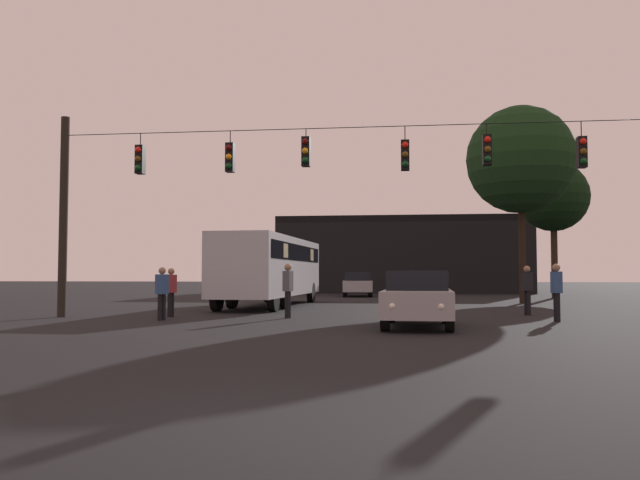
{
  "coord_description": "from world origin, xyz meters",
  "views": [
    {
      "loc": [
        1.36,
        -5.93,
        1.44
      ],
      "look_at": [
        -1.29,
        15.76,
        2.58
      ],
      "focal_mm": 36.17,
      "sensor_mm": 36.0,
      "label": 1
    }
  ],
  "objects_px": {
    "pedestrian_crossing_left": "(557,289)",
    "pedestrian_near_bus": "(412,291)",
    "tree_behind_building": "(521,160)",
    "car_near_right": "(418,297)",
    "pedestrian_crossing_center": "(527,287)",
    "pedestrian_far_side": "(171,289)",
    "pedestrian_crossing_right": "(288,287)",
    "city_bus": "(271,264)",
    "tree_left_silhouette": "(553,197)",
    "pedestrian_trailing": "(162,290)",
    "car_far_left": "(357,284)"
  },
  "relations": [
    {
      "from": "pedestrian_crossing_left",
      "to": "pedestrian_near_bus",
      "type": "xyz_separation_m",
      "value": [
        -4.26,
        1.54,
        -0.12
      ]
    },
    {
      "from": "tree_behind_building",
      "to": "car_near_right",
      "type": "bearing_deg",
      "value": -110.6
    },
    {
      "from": "pedestrian_crossing_left",
      "to": "pedestrian_crossing_center",
      "type": "bearing_deg",
      "value": 95.46
    },
    {
      "from": "pedestrian_far_side",
      "to": "tree_behind_building",
      "type": "bearing_deg",
      "value": 40.16
    },
    {
      "from": "pedestrian_crossing_right",
      "to": "city_bus",
      "type": "bearing_deg",
      "value": 105.39
    },
    {
      "from": "tree_left_silhouette",
      "to": "pedestrian_trailing",
      "type": "bearing_deg",
      "value": -128.68
    },
    {
      "from": "car_far_left",
      "to": "tree_left_silhouette",
      "type": "distance_m",
      "value": 12.98
    },
    {
      "from": "car_near_right",
      "to": "pedestrian_near_bus",
      "type": "distance_m",
      "value": 3.94
    },
    {
      "from": "car_near_right",
      "to": "car_far_left",
      "type": "height_order",
      "value": "same"
    },
    {
      "from": "car_far_left",
      "to": "pedestrian_crossing_left",
      "type": "xyz_separation_m",
      "value": [
        7.31,
        -20.84,
        0.19
      ]
    },
    {
      "from": "car_near_right",
      "to": "pedestrian_crossing_left",
      "type": "height_order",
      "value": "pedestrian_crossing_left"
    },
    {
      "from": "pedestrian_crossing_right",
      "to": "pedestrian_far_side",
      "type": "relative_size",
      "value": 1.09
    },
    {
      "from": "pedestrian_trailing",
      "to": "car_far_left",
      "type": "bearing_deg",
      "value": 77.94
    },
    {
      "from": "tree_left_silhouette",
      "to": "car_far_left",
      "type": "bearing_deg",
      "value": 174.21
    },
    {
      "from": "city_bus",
      "to": "pedestrian_crossing_right",
      "type": "height_order",
      "value": "city_bus"
    },
    {
      "from": "pedestrian_far_side",
      "to": "tree_left_silhouette",
      "type": "distance_m",
      "value": 25.81
    },
    {
      "from": "car_near_right",
      "to": "car_far_left",
      "type": "xyz_separation_m",
      "value": [
        -3.11,
        23.25,
        0.0
      ]
    },
    {
      "from": "pedestrian_crossing_left",
      "to": "pedestrian_crossing_right",
      "type": "relative_size",
      "value": 0.99
    },
    {
      "from": "pedestrian_crossing_right",
      "to": "tree_left_silhouette",
      "type": "bearing_deg",
      "value": 56.19
    },
    {
      "from": "car_far_left",
      "to": "pedestrian_crossing_center",
      "type": "bearing_deg",
      "value": -68.55
    },
    {
      "from": "city_bus",
      "to": "tree_left_silhouette",
      "type": "relative_size",
      "value": 1.36
    },
    {
      "from": "pedestrian_crossing_left",
      "to": "pedestrian_far_side",
      "type": "distance_m",
      "value": 12.28
    },
    {
      "from": "pedestrian_crossing_left",
      "to": "pedestrian_crossing_right",
      "type": "bearing_deg",
      "value": 176.14
    },
    {
      "from": "pedestrian_crossing_left",
      "to": "pedestrian_trailing",
      "type": "bearing_deg",
      "value": -175.6
    },
    {
      "from": "pedestrian_crossing_right",
      "to": "pedestrian_far_side",
      "type": "height_order",
      "value": "pedestrian_crossing_right"
    },
    {
      "from": "pedestrian_far_side",
      "to": "tree_left_silhouette",
      "type": "height_order",
      "value": "tree_left_silhouette"
    },
    {
      "from": "pedestrian_crossing_center",
      "to": "car_far_left",
      "type": "bearing_deg",
      "value": 111.45
    },
    {
      "from": "tree_behind_building",
      "to": "pedestrian_crossing_center",
      "type": "bearing_deg",
      "value": -99.58
    },
    {
      "from": "pedestrian_crossing_center",
      "to": "pedestrian_far_side",
      "type": "xyz_separation_m",
      "value": [
        -11.97,
        -2.27,
        -0.06
      ]
    },
    {
      "from": "pedestrian_crossing_center",
      "to": "tree_behind_building",
      "type": "relative_size",
      "value": 0.18
    },
    {
      "from": "pedestrian_crossing_center",
      "to": "tree_behind_building",
      "type": "height_order",
      "value": "tree_behind_building"
    },
    {
      "from": "car_far_left",
      "to": "pedestrian_crossing_right",
      "type": "xyz_separation_m",
      "value": [
        -0.97,
        -20.29,
        0.21
      ]
    },
    {
      "from": "car_near_right",
      "to": "pedestrian_crossing_center",
      "type": "distance_m",
      "value": 6.65
    },
    {
      "from": "car_near_right",
      "to": "tree_behind_building",
      "type": "relative_size",
      "value": 0.46
    },
    {
      "from": "pedestrian_crossing_right",
      "to": "car_far_left",
      "type": "bearing_deg",
      "value": 87.27
    },
    {
      "from": "city_bus",
      "to": "pedestrian_far_side",
      "type": "distance_m",
      "value": 7.68
    },
    {
      "from": "pedestrian_trailing",
      "to": "tree_left_silhouette",
      "type": "distance_m",
      "value": 26.84
    },
    {
      "from": "city_bus",
      "to": "pedestrian_crossing_right",
      "type": "distance_m",
      "value": 7.85
    },
    {
      "from": "car_near_right",
      "to": "tree_left_silhouette",
      "type": "height_order",
      "value": "tree_left_silhouette"
    },
    {
      "from": "car_far_left",
      "to": "pedestrian_near_bus",
      "type": "xyz_separation_m",
      "value": [
        3.04,
        -19.31,
        0.07
      ]
    },
    {
      "from": "pedestrian_crossing_left",
      "to": "pedestrian_crossing_right",
      "type": "distance_m",
      "value": 8.29
    },
    {
      "from": "pedestrian_trailing",
      "to": "pedestrian_far_side",
      "type": "relative_size",
      "value": 1.01
    },
    {
      "from": "city_bus",
      "to": "car_near_right",
      "type": "distance_m",
      "value": 12.2
    },
    {
      "from": "pedestrian_crossing_center",
      "to": "tree_left_silhouette",
      "type": "xyz_separation_m",
      "value": [
        4.79,
        16.68,
        5.06
      ]
    },
    {
      "from": "pedestrian_crossing_right",
      "to": "pedestrian_far_side",
      "type": "xyz_separation_m",
      "value": [
        -3.98,
        0.14,
        -0.09
      ]
    },
    {
      "from": "tree_left_silhouette",
      "to": "pedestrian_crossing_right",
      "type": "bearing_deg",
      "value": -123.81
    },
    {
      "from": "car_far_left",
      "to": "pedestrian_near_bus",
      "type": "relative_size",
      "value": 2.86
    },
    {
      "from": "car_near_right",
      "to": "tree_left_silhouette",
      "type": "xyz_separation_m",
      "value": [
        8.7,
        22.05,
        5.23
      ]
    },
    {
      "from": "car_far_left",
      "to": "pedestrian_crossing_left",
      "type": "relative_size",
      "value": 2.55
    },
    {
      "from": "pedestrian_far_side",
      "to": "tree_left_silhouette",
      "type": "xyz_separation_m",
      "value": [
        16.77,
        18.95,
        5.11
      ]
    }
  ]
}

